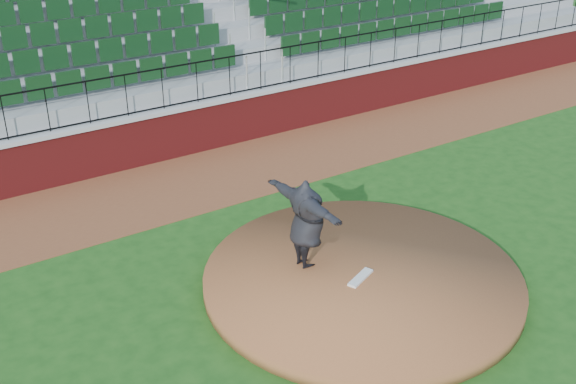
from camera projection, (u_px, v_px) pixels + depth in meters
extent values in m
plane|color=#1B4B15|center=(334.00, 289.00, 12.43)|extent=(90.00, 90.00, 0.00)
cube|color=brown|center=(197.00, 180.00, 16.46)|extent=(34.00, 3.20, 0.01)
cube|color=maroon|center=(166.00, 135.00, 17.40)|extent=(34.00, 0.35, 1.20)
cube|color=#B7B7B7|center=(164.00, 110.00, 17.11)|extent=(34.00, 0.45, 0.10)
cube|color=maroon|center=(82.00, 9.00, 20.57)|extent=(34.00, 0.50, 5.50)
cylinder|color=brown|center=(362.00, 279.00, 12.48)|extent=(5.66, 5.66, 0.25)
cube|color=white|center=(360.00, 278.00, 12.26)|extent=(0.66, 0.40, 0.04)
imported|color=black|center=(306.00, 223.00, 12.30)|extent=(0.62, 2.10, 1.70)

